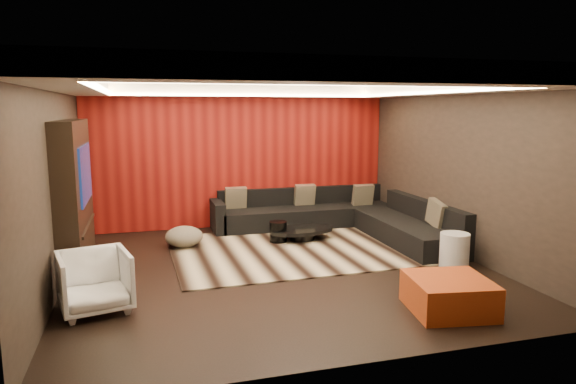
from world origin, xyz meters
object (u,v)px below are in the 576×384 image
object	(u,v)px
coffee_table	(302,234)
armchair	(95,282)
orange_ottoman	(449,295)
sectional_sofa	(342,219)
white_side_table	(454,251)
drum_stool	(278,232)

from	to	relation	value
coffee_table	armchair	distance (m)	4.13
coffee_table	orange_ottoman	world-z (taller)	orange_ottoman
orange_ottoman	sectional_sofa	size ratio (longest dim) A/B	0.24
white_side_table	sectional_sofa	size ratio (longest dim) A/B	0.15
drum_stool	white_side_table	bearing A→B (deg)	-45.26
white_side_table	armchair	xyz separation A→B (m)	(-5.00, -0.27, 0.09)
drum_stool	armchair	distance (m)	3.75
white_side_table	orange_ottoman	size ratio (longest dim) A/B	0.60
white_side_table	armchair	bearing A→B (deg)	-176.95
drum_stool	armchair	world-z (taller)	armchair
drum_stool	white_side_table	world-z (taller)	white_side_table
drum_stool	orange_ottoman	xyz separation A→B (m)	(1.13, -3.56, -0.00)
coffee_table	armchair	world-z (taller)	armchair
coffee_table	sectional_sofa	bearing A→B (deg)	22.73
drum_stool	armchair	xyz separation A→B (m)	(-2.86, -2.42, 0.16)
coffee_table	armchair	xyz separation A→B (m)	(-3.32, -2.45, 0.24)
coffee_table	drum_stool	world-z (taller)	drum_stool
armchair	sectional_sofa	distance (m)	5.10
drum_stool	sectional_sofa	size ratio (longest dim) A/B	0.10
orange_ottoman	armchair	bearing A→B (deg)	164.05
coffee_table	armchair	bearing A→B (deg)	-143.57
orange_ottoman	sectional_sofa	xyz separation A→B (m)	(0.24, 3.97, 0.06)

